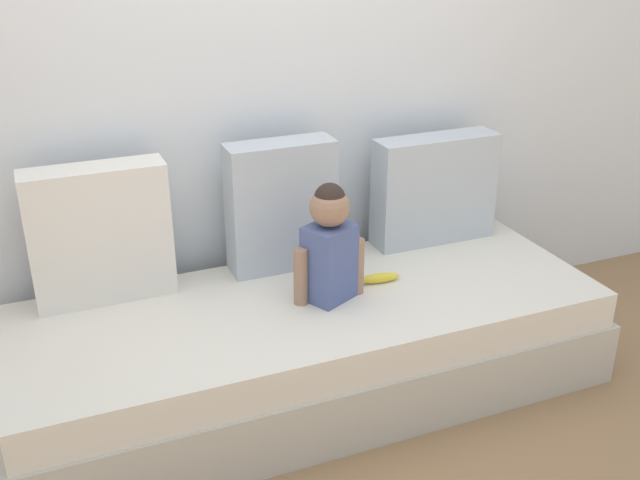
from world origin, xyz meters
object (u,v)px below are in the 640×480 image
(throw_pillow_left, at_px, (100,234))
(toddler, at_px, (329,243))
(throw_pillow_center, at_px, (281,206))
(throw_pillow_right, at_px, (434,189))
(couch, at_px, (312,346))
(banana, at_px, (379,278))

(throw_pillow_left, distance_m, toddler, 0.87)
(throw_pillow_center, relative_size, throw_pillow_right, 0.97)
(couch, height_order, throw_pillow_left, throw_pillow_left)
(throw_pillow_center, bearing_deg, banana, -44.11)
(throw_pillow_right, distance_m, toddler, 0.74)
(throw_pillow_left, bearing_deg, banana, -16.16)
(throw_pillow_left, height_order, throw_pillow_center, throw_pillow_center)
(couch, relative_size, toddler, 4.96)
(banana, bearing_deg, throw_pillow_center, 135.89)
(throw_pillow_center, height_order, throw_pillow_right, throw_pillow_center)
(couch, xyz_separation_m, throw_pillow_right, (0.73, 0.33, 0.46))
(throw_pillow_left, bearing_deg, toddler, -23.06)
(throw_pillow_right, xyz_separation_m, banana, (-0.42, -0.30, -0.22))
(couch, distance_m, throw_pillow_center, 0.59)
(throw_pillow_center, distance_m, toddler, 0.35)
(throw_pillow_center, relative_size, toddler, 1.15)
(throw_pillow_center, xyz_separation_m, throw_pillow_right, (0.73, 0.00, -0.03))
(couch, height_order, throw_pillow_right, throw_pillow_right)
(toddler, xyz_separation_m, banana, (0.24, 0.04, -0.21))
(throw_pillow_center, bearing_deg, throw_pillow_left, 180.00)
(couch, xyz_separation_m, banana, (0.31, 0.03, 0.23))
(toddler, height_order, banana, toddler)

